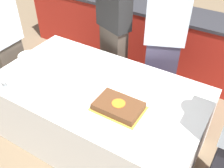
{
  "coord_description": "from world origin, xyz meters",
  "views": [
    {
      "loc": [
        1.13,
        -1.59,
        2.33
      ],
      "look_at": [
        0.16,
        0.0,
        0.84
      ],
      "focal_mm": 42.0,
      "sensor_mm": 36.0,
      "label": 1
    }
  ],
  "objects_px": {
    "cake": "(118,106)",
    "person_seated_left": "(6,46)",
    "person_cutting_cake": "(163,46)",
    "person_standing_back": "(114,30)",
    "plate_stack": "(28,59)",
    "wine_glass": "(2,78)"
  },
  "relations": [
    {
      "from": "wine_glass",
      "to": "person_cutting_cake",
      "type": "xyz_separation_m",
      "value": [
        1.06,
        1.27,
        0.03
      ]
    },
    {
      "from": "plate_stack",
      "to": "wine_glass",
      "type": "height_order",
      "value": "wine_glass"
    },
    {
      "from": "wine_glass",
      "to": "person_cutting_cake",
      "type": "bearing_deg",
      "value": 49.97
    },
    {
      "from": "person_cutting_cake",
      "to": "person_seated_left",
      "type": "relative_size",
      "value": 1.1
    },
    {
      "from": "cake",
      "to": "person_cutting_cake",
      "type": "bearing_deg",
      "value": 90.0
    },
    {
      "from": "person_cutting_cake",
      "to": "cake",
      "type": "bearing_deg",
      "value": 67.84
    },
    {
      "from": "plate_stack",
      "to": "person_seated_left",
      "type": "distance_m",
      "value": 0.38
    },
    {
      "from": "wine_glass",
      "to": "person_seated_left",
      "type": "distance_m",
      "value": 0.7
    },
    {
      "from": "cake",
      "to": "person_cutting_cake",
      "type": "distance_m",
      "value": 0.96
    },
    {
      "from": "person_cutting_cake",
      "to": "person_seated_left",
      "type": "xyz_separation_m",
      "value": [
        -1.58,
        -0.8,
        -0.08
      ]
    },
    {
      "from": "wine_glass",
      "to": "person_standing_back",
      "type": "bearing_deg",
      "value": 70.85
    },
    {
      "from": "plate_stack",
      "to": "wine_glass",
      "type": "bearing_deg",
      "value": -73.27
    },
    {
      "from": "plate_stack",
      "to": "person_standing_back",
      "type": "height_order",
      "value": "person_standing_back"
    },
    {
      "from": "plate_stack",
      "to": "person_cutting_cake",
      "type": "bearing_deg",
      "value": 34.89
    },
    {
      "from": "person_cutting_cake",
      "to": "person_seated_left",
      "type": "height_order",
      "value": "person_cutting_cake"
    },
    {
      "from": "plate_stack",
      "to": "wine_glass",
      "type": "relative_size",
      "value": 1.08
    },
    {
      "from": "plate_stack",
      "to": "person_standing_back",
      "type": "xyz_separation_m",
      "value": [
        0.57,
        0.83,
        0.13
      ]
    },
    {
      "from": "person_cutting_cake",
      "to": "person_standing_back",
      "type": "xyz_separation_m",
      "value": [
        -0.62,
        -0.0,
        0.02
      ]
    },
    {
      "from": "cake",
      "to": "plate_stack",
      "type": "xyz_separation_m",
      "value": [
        -1.2,
        0.12,
        0.01
      ]
    },
    {
      "from": "person_seated_left",
      "to": "person_standing_back",
      "type": "bearing_deg",
      "value": -50.11
    },
    {
      "from": "wine_glass",
      "to": "person_seated_left",
      "type": "bearing_deg",
      "value": 137.45
    },
    {
      "from": "cake",
      "to": "person_seated_left",
      "type": "distance_m",
      "value": 1.59
    }
  ]
}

